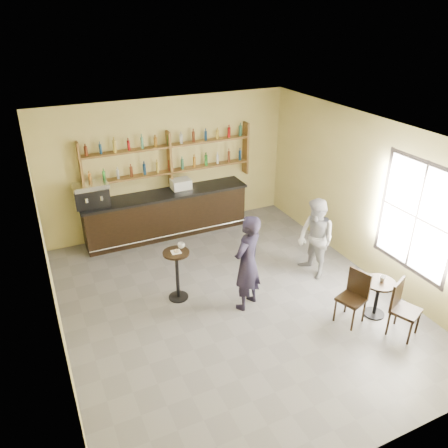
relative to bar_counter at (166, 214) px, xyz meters
name	(u,v)px	position (x,y,z in m)	size (l,w,h in m)	color
floor	(232,302)	(0.23, -3.15, -0.54)	(7.00, 7.00, 0.00)	slate
ceiling	(234,136)	(0.23, -3.15, 2.66)	(7.00, 7.00, 0.00)	white
wall_back	(168,166)	(0.23, 0.35, 1.06)	(7.00, 7.00, 0.00)	#C9BC72
wall_front	(376,362)	(0.23, -6.65, 1.06)	(7.00, 7.00, 0.00)	#C9BC72
wall_left	(50,267)	(-2.77, -3.15, 1.06)	(7.00, 7.00, 0.00)	#C9BC72
wall_right	(369,198)	(3.23, -3.15, 1.06)	(7.00, 7.00, 0.00)	#C9BC72
window_pane	(417,217)	(3.22, -4.35, 1.16)	(2.00, 2.00, 0.00)	white
window_frame	(416,217)	(3.22, -4.35, 1.16)	(0.04, 1.70, 2.10)	black
shelf_unit	(170,159)	(0.23, 0.22, 1.27)	(4.00, 0.26, 1.40)	brown
liquor_bottles	(169,152)	(0.23, 0.22, 1.44)	(3.68, 0.10, 1.00)	#8C5919
bar_counter	(166,214)	(0.00, 0.00, 0.00)	(3.96, 0.77, 1.07)	black
espresso_machine	(92,195)	(-1.65, 0.00, 0.80)	(0.73, 0.47, 0.52)	black
pastry_case	(181,185)	(0.40, 0.00, 0.68)	(0.46, 0.37, 0.28)	silver
pedestal_table	(177,275)	(-0.64, -2.58, -0.03)	(0.49, 0.49, 1.01)	black
napkin	(176,252)	(-0.64, -2.58, 0.48)	(0.17, 0.17, 0.00)	white
donut	(177,251)	(-0.63, -2.59, 0.50)	(0.11, 0.11, 0.04)	#BC9244
cup_pedestal	(181,245)	(-0.50, -2.48, 0.53)	(0.13, 0.13, 0.10)	white
man_main	(247,263)	(0.43, -3.33, 0.39)	(0.67, 0.44, 1.85)	black
cafe_table	(377,298)	(2.41, -4.56, -0.18)	(0.56, 0.56, 0.71)	black
cup_cafe	(383,279)	(2.46, -4.56, 0.22)	(0.10, 0.10, 0.09)	white
chair_west	(351,299)	(1.86, -4.51, -0.05)	(0.42, 0.42, 0.97)	black
chair_south	(406,310)	(2.46, -5.16, -0.04)	(0.43, 0.43, 0.99)	black
patron_second	(316,239)	(2.15, -2.99, 0.30)	(0.81, 0.63, 1.68)	#A1A1A6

